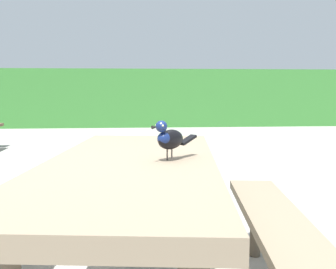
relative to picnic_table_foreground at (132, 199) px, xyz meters
name	(u,v)px	position (x,y,z in m)	size (l,w,h in m)	color
hedge_wall	(130,98)	(-0.20, 9.75, 0.26)	(28.00, 2.06, 1.62)	#387A33
picnic_table_foreground	(132,199)	(0.00, 0.00, 0.00)	(1.87, 1.90, 0.74)	#84725B
bird_grackle	(169,138)	(0.17, -0.04, 0.29)	(0.23, 0.21, 0.18)	black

